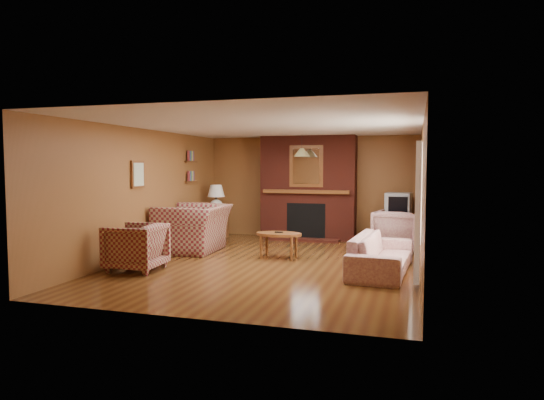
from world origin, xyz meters
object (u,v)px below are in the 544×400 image
(floral_armchair, at_px, (398,231))
(tv_stand, at_px, (398,229))
(coffee_table, at_px, (279,236))
(fireplace, at_px, (308,188))
(table_lamp, at_px, (216,197))
(plaid_loveseat, at_px, (194,228))
(crt_tv, at_px, (398,204))
(side_table, at_px, (216,225))
(plaid_armchair, at_px, (136,247))
(floral_sofa, at_px, (381,254))

(floral_armchair, bearing_deg, tv_stand, -77.36)
(coffee_table, bearing_deg, fireplace, 90.16)
(table_lamp, bearing_deg, plaid_loveseat, -81.82)
(fireplace, distance_m, crt_tv, 2.08)
(coffee_table, bearing_deg, tv_stand, 49.26)
(side_table, height_order, table_lamp, table_lamp)
(plaid_armchair, bearing_deg, floral_armchair, 124.68)
(table_lamp, height_order, crt_tv, table_lamp)
(plaid_armchair, xyz_separation_m, floral_sofa, (3.85, 1.00, -0.08))
(plaid_armchair, xyz_separation_m, side_table, (-0.15, 3.67, -0.08))
(floral_armchair, height_order, tv_stand, floral_armchair)
(table_lamp, xyz_separation_m, crt_tv, (4.15, 0.34, -0.09))
(floral_armchair, height_order, side_table, floral_armchair)
(plaid_armchair, xyz_separation_m, table_lamp, (-0.15, 3.67, 0.59))
(floral_sofa, distance_m, table_lamp, 4.86)
(floral_sofa, height_order, tv_stand, tv_stand)
(floral_sofa, distance_m, floral_armchair, 2.14)
(floral_sofa, bearing_deg, side_table, 60.47)
(floral_sofa, height_order, table_lamp, table_lamp)
(tv_stand, bearing_deg, fireplace, 170.80)
(plaid_loveseat, height_order, floral_sofa, plaid_loveseat)
(coffee_table, distance_m, side_table, 2.92)
(floral_sofa, height_order, crt_tv, crt_tv)
(floral_armchair, distance_m, crt_tv, 1.00)
(fireplace, bearing_deg, coffee_table, -89.84)
(floral_armchair, relative_size, coffee_table, 1.06)
(tv_stand, bearing_deg, crt_tv, -94.06)
(fireplace, bearing_deg, table_lamp, -165.71)
(floral_armchair, bearing_deg, plaid_armchair, 48.56)
(plaid_armchair, bearing_deg, table_lamp, 179.18)
(floral_sofa, bearing_deg, fireplace, 34.86)
(coffee_table, bearing_deg, crt_tv, 49.20)
(plaid_armchair, height_order, crt_tv, crt_tv)
(fireplace, relative_size, side_table, 3.99)
(fireplace, height_order, plaid_loveseat, fireplace)
(plaid_armchair, distance_m, floral_sofa, 3.98)
(coffee_table, xyz_separation_m, crt_tv, (2.04, 2.37, 0.47))
(plaid_loveseat, bearing_deg, floral_armchair, 102.94)
(floral_armchair, distance_m, table_lamp, 4.25)
(plaid_loveseat, xyz_separation_m, coffee_table, (1.86, -0.28, -0.05))
(plaid_armchair, relative_size, floral_armchair, 0.94)
(coffee_table, relative_size, side_table, 1.41)
(floral_armchair, bearing_deg, fireplace, -16.66)
(floral_sofa, relative_size, table_lamp, 3.11)
(fireplace, height_order, coffee_table, fireplace)
(plaid_loveseat, xyz_separation_m, side_table, (-0.25, 1.74, -0.16))
(floral_armchair, bearing_deg, coffee_table, 46.23)
(floral_sofa, relative_size, coffee_table, 2.42)
(floral_sofa, bearing_deg, tv_stand, 1.39)
(plaid_armchair, bearing_deg, fireplace, 151.98)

